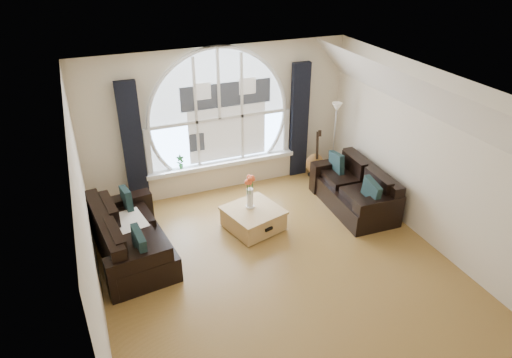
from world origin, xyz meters
name	(u,v)px	position (x,y,z in m)	size (l,w,h in m)	color
ground	(278,267)	(0.00, 0.00, 0.00)	(5.00, 5.50, 0.01)	brown
ceiling	(283,92)	(0.00, 0.00, 2.70)	(5.00, 5.50, 0.01)	silver
wall_back	(219,120)	(0.00, 2.75, 1.35)	(5.00, 0.01, 2.70)	beige
wall_front	(412,335)	(0.00, -2.75, 1.35)	(5.00, 0.01, 2.70)	beige
wall_left	(87,228)	(-2.50, 0.00, 1.35)	(0.01, 5.50, 2.70)	beige
wall_right	(429,159)	(2.50, 0.00, 1.35)	(0.01, 5.50, 2.70)	beige
attic_slope	(425,99)	(2.20, 0.00, 2.35)	(0.92, 5.50, 0.72)	silver
arched_window	(219,107)	(0.00, 2.72, 1.62)	(2.60, 0.06, 2.15)	silver
window_sill	(222,163)	(0.00, 2.65, 0.51)	(2.90, 0.22, 0.08)	white
window_frame	(219,107)	(0.00, 2.69, 1.62)	(2.76, 0.08, 2.15)	white
neighbor_house	(227,112)	(0.15, 2.71, 1.50)	(1.70, 0.02, 1.50)	silver
curtain_left	(133,146)	(-1.60, 2.63, 1.15)	(0.35, 0.12, 2.30)	black
curtain_right	(299,121)	(1.60, 2.63, 1.15)	(0.35, 0.12, 2.30)	black
sofa_left	(131,235)	(-1.95, 1.07, 0.40)	(0.91, 1.82, 0.81)	black
sofa_right	(354,188)	(1.94, 1.06, 0.40)	(0.86, 1.72, 0.76)	black
coffee_chest	(253,218)	(0.03, 1.10, 0.21)	(0.84, 0.84, 0.41)	tan
throw_blanket	(126,224)	(-1.99, 1.24, 0.50)	(0.55, 0.55, 0.10)	silver
vase_flowers	(250,187)	(0.01, 1.18, 0.76)	(0.24, 0.24, 0.70)	white
floor_lamp	(334,142)	(2.13, 2.16, 0.80)	(0.24, 0.24, 1.60)	#B2B2B2
guitar	(316,153)	(1.85, 2.35, 0.53)	(0.36, 0.24, 1.06)	olive
potted_plant	(180,162)	(-0.80, 2.65, 0.68)	(0.14, 0.10, 0.27)	#1E6023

